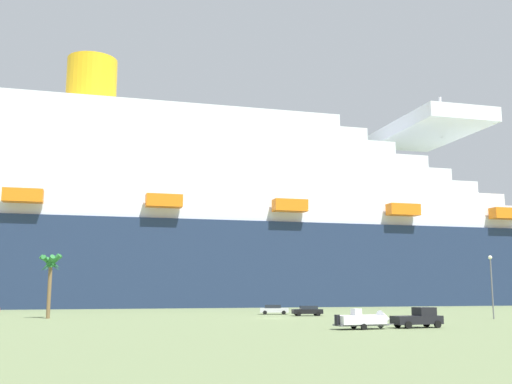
% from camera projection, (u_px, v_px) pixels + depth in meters
% --- Properties ---
extents(ground_plane, '(600.00, 600.00, 0.00)m').
position_uv_depth(ground_plane, '(243.00, 311.00, 116.47)').
color(ground_plane, '#66754C').
extents(cruise_ship, '(252.37, 56.87, 65.78)m').
position_uv_depth(cruise_ship, '(201.00, 228.00, 153.76)').
color(cruise_ship, '#1E2D4C').
rests_on(cruise_ship, ground_plane).
extents(pickup_truck, '(5.88, 3.11, 2.20)m').
position_uv_depth(pickup_truck, '(419.00, 318.00, 66.19)').
color(pickup_truck, black).
rests_on(pickup_truck, ground_plane).
extents(small_boat_on_trailer, '(7.16, 3.14, 2.15)m').
position_uv_depth(small_boat_on_trailer, '(367.00, 320.00, 63.94)').
color(small_boat_on_trailer, '#595960').
rests_on(small_boat_on_trailer, ground_plane).
extents(palm_tree, '(3.50, 3.60, 9.29)m').
position_uv_depth(palm_tree, '(51.00, 267.00, 87.97)').
color(palm_tree, brown).
rests_on(palm_tree, ground_plane).
extents(street_lamp, '(0.56, 0.56, 8.94)m').
position_uv_depth(street_lamp, '(491.00, 278.00, 86.54)').
color(street_lamp, slate).
rests_on(street_lamp, ground_plane).
extents(parked_car_silver_sedan, '(4.98, 2.73, 1.58)m').
position_uv_depth(parked_car_silver_sedan, '(274.00, 309.00, 101.29)').
color(parked_car_silver_sedan, silver).
rests_on(parked_car_silver_sedan, ground_plane).
extents(parked_car_black_coupe, '(4.76, 2.26, 1.58)m').
position_uv_depth(parked_car_black_coupe, '(308.00, 310.00, 95.62)').
color(parked_car_black_coupe, black).
rests_on(parked_car_black_coupe, ground_plane).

